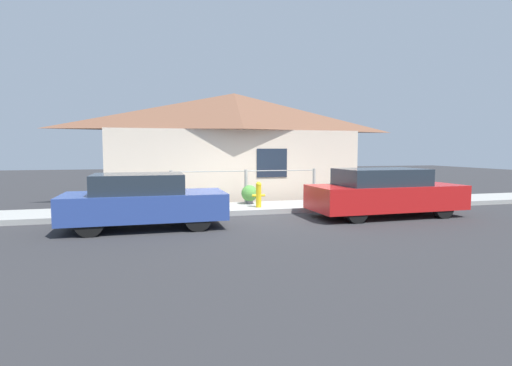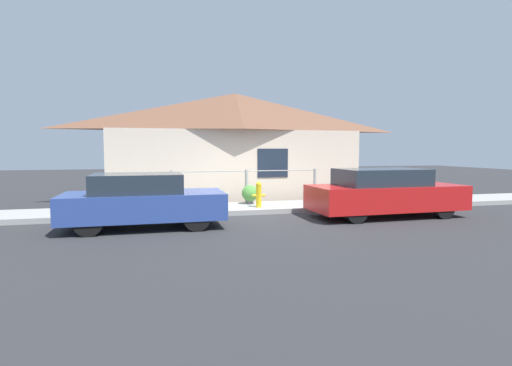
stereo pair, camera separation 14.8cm
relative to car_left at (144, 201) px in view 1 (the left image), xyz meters
name	(u,v)px [view 1 (the left image)]	position (x,y,z in m)	size (l,w,h in m)	color
ground_plane	(260,215)	(3.19, 1.15, -0.66)	(60.00, 60.00, 0.00)	#2D2D30
sidewalk	(252,208)	(3.19, 2.06, -0.59)	(24.00, 1.82, 0.15)	#9E9E99
house	(235,117)	(3.19, 4.56, 2.41)	(9.29, 2.23, 3.93)	beige
fence	(246,184)	(3.19, 2.82, 0.08)	(4.90, 0.10, 1.08)	#999993
car_left	(144,201)	(0.00, 0.00, 0.00)	(3.77, 1.66, 1.31)	#2D4793
car_right	(385,193)	(6.51, 0.00, 0.01)	(4.32, 1.76, 1.35)	red
fire_hydrant	(259,194)	(3.30, 1.67, -0.11)	(0.39, 0.18, 0.77)	yellow
potted_plant_near_hydrant	(250,194)	(3.22, 2.46, -0.19)	(0.52, 0.52, 0.60)	slate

